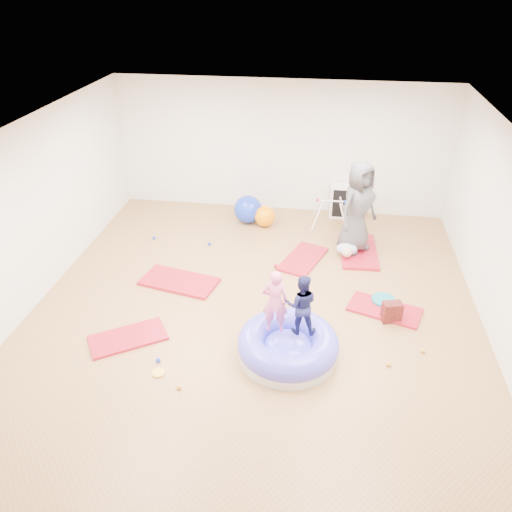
# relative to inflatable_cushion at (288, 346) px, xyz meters

# --- Properties ---
(room) EXTENTS (7.01, 8.01, 2.81)m
(room) POSITION_rel_inflatable_cushion_xyz_m (-0.61, 0.85, 1.23)
(room) COLOR #9D6536
(room) RESTS_ON ground
(gym_mat_front_left) EXTENTS (1.21, 1.05, 0.05)m
(gym_mat_front_left) POSITION_rel_inflatable_cushion_xyz_m (-2.34, 0.02, -0.15)
(gym_mat_front_left) COLOR #A51418
(gym_mat_front_left) RESTS_ON ground
(gym_mat_mid_left) EXTENTS (1.40, 0.91, 0.05)m
(gym_mat_mid_left) POSITION_rel_inflatable_cushion_xyz_m (-2.01, 1.57, -0.15)
(gym_mat_mid_left) COLOR #A51418
(gym_mat_mid_left) RESTS_ON ground
(gym_mat_center_back) EXTENTS (0.93, 1.27, 0.05)m
(gym_mat_center_back) POSITION_rel_inflatable_cushion_xyz_m (0.05, 2.64, -0.15)
(gym_mat_center_back) COLOR #A51418
(gym_mat_center_back) RESTS_ON ground
(gym_mat_right) EXTENTS (1.22, 0.88, 0.05)m
(gym_mat_right) POSITION_rel_inflatable_cushion_xyz_m (1.43, 1.26, -0.15)
(gym_mat_right) COLOR #A51418
(gym_mat_right) RESTS_ON ground
(gym_mat_rear_right) EXTENTS (0.71, 1.35, 0.06)m
(gym_mat_rear_right) POSITION_rel_inflatable_cushion_xyz_m (1.08, 3.07, -0.15)
(gym_mat_rear_right) COLOR #A51418
(gym_mat_rear_right) RESTS_ON ground
(inflatable_cushion) EXTENTS (1.41, 1.41, 0.44)m
(inflatable_cushion) POSITION_rel_inflatable_cushion_xyz_m (0.00, 0.00, 0.00)
(inflatable_cushion) COLOR silver
(inflatable_cushion) RESTS_ON ground
(child_pink) EXTENTS (0.37, 0.26, 0.96)m
(child_pink) POSITION_rel_inflatable_cushion_xyz_m (-0.21, 0.10, 0.72)
(child_pink) COLOR #E26095
(child_pink) RESTS_ON inflatable_cushion
(child_navy) EXTENTS (0.46, 0.37, 0.89)m
(child_navy) POSITION_rel_inflatable_cushion_xyz_m (0.15, 0.12, 0.68)
(child_navy) COLOR #191B47
(child_navy) RESTS_ON inflatable_cushion
(adult_caregiver) EXTENTS (0.98, 0.99, 1.72)m
(adult_caregiver) POSITION_rel_inflatable_cushion_xyz_m (0.97, 3.12, 0.74)
(adult_caregiver) COLOR #454447
(adult_caregiver) RESTS_ON gym_mat_rear_right
(infant) EXTENTS (0.39, 0.39, 0.23)m
(infant) POSITION_rel_inflatable_cushion_xyz_m (0.84, 2.84, -0.00)
(infant) COLOR #B0BFD2
(infant) RESTS_ON gym_mat_rear_right
(ball_pit_balls) EXTENTS (4.89, 3.93, 0.07)m
(ball_pit_balls) POSITION_rel_inflatable_cushion_xyz_m (-0.71, 1.05, -0.14)
(ball_pit_balls) COLOR gold
(ball_pit_balls) RESTS_ON ground
(exercise_ball_blue) EXTENTS (0.58, 0.58, 0.58)m
(exercise_ball_blue) POSITION_rel_inflatable_cushion_xyz_m (-1.21, 4.05, 0.12)
(exercise_ball_blue) COLOR #1835C7
(exercise_ball_blue) RESTS_ON ground
(exercise_ball_orange) EXTENTS (0.44, 0.44, 0.44)m
(exercise_ball_orange) POSITION_rel_inflatable_cushion_xyz_m (-0.83, 3.93, 0.04)
(exercise_ball_orange) COLOR #FC8700
(exercise_ball_orange) RESTS_ON ground
(infant_play_gym) EXTENTS (0.75, 0.71, 0.57)m
(infant_play_gym) POSITION_rel_inflatable_cushion_xyz_m (0.51, 4.14, 0.21)
(infant_play_gym) COLOR white
(infant_play_gym) RESTS_ON ground
(cube_shelf) EXTENTS (0.71, 0.35, 0.71)m
(cube_shelf) POSITION_rel_inflatable_cushion_xyz_m (0.85, 4.64, 0.18)
(cube_shelf) COLOR white
(cube_shelf) RESTS_ON ground
(balance_disc) EXTENTS (0.38, 0.38, 0.08)m
(balance_disc) POSITION_rel_inflatable_cushion_xyz_m (1.42, 1.47, -0.13)
(balance_disc) COLOR teal
(balance_disc) RESTS_ON ground
(backpack) EXTENTS (0.32, 0.24, 0.33)m
(backpack) POSITION_rel_inflatable_cushion_xyz_m (1.50, 1.01, -0.01)
(backpack) COLOR maroon
(backpack) RESTS_ON ground
(yellow_toy) EXTENTS (0.18, 0.18, 0.03)m
(yellow_toy) POSITION_rel_inflatable_cushion_xyz_m (-1.68, -0.61, -0.16)
(yellow_toy) COLOR gold
(yellow_toy) RESTS_ON ground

